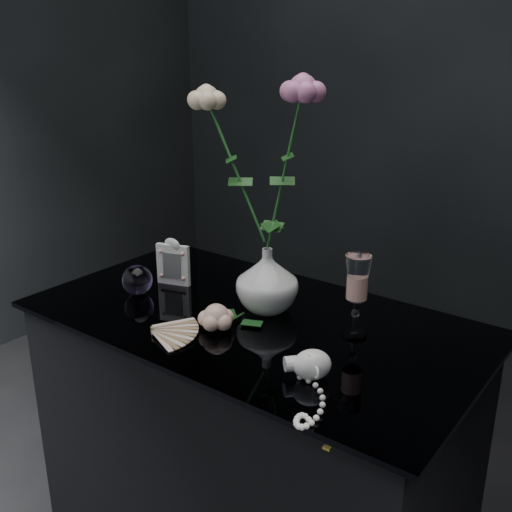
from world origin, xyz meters
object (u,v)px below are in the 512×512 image
Objects in this scene: pearl_jar at (312,363)px; vase at (267,280)px; wine_glass at (356,296)px; picture_frame at (173,261)px; loose_rose at (216,317)px; paperweight at (137,280)px.

vase is at bearing -176.74° from pearl_jar.
picture_frame is at bearing -177.55° from wine_glass.
pearl_jar is (0.25, -0.20, -0.05)m from vase.
wine_glass is (0.23, 0.01, 0.02)m from vase.
loose_rose is at bearing -100.63° from vase.
wine_glass reaches higher than picture_frame.
wine_glass is 1.04× the size of loose_rose.
paperweight is 0.57m from pearl_jar.
paperweight is at bearing -146.15° from pearl_jar.
wine_glass is 0.31m from loose_rose.
loose_rose is (-0.03, -0.15, -0.05)m from vase.
vase is 0.32m from pearl_jar.
vase is at bearing 20.61° from paperweight.
loose_rose is at bearing -148.33° from wine_glass.
loose_rose is (-0.26, -0.16, -0.06)m from wine_glass.
picture_frame is 0.72× the size of loose_rose.
picture_frame is 1.66× the size of paperweight.
paperweight is 0.29m from loose_rose.
wine_glass is 0.86× the size of pearl_jar.
vase reaches higher than paperweight.
wine_glass is at bearing 137.37° from pearl_jar.
vase is 2.00× the size of paperweight.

